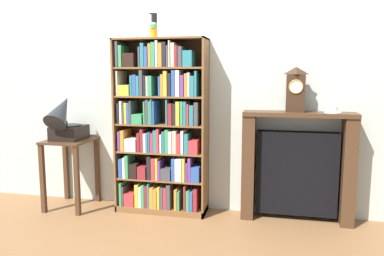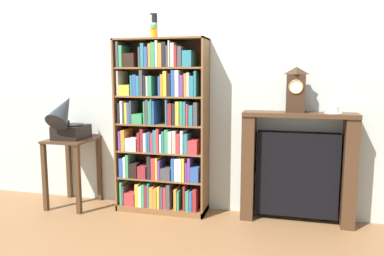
% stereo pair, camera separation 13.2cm
% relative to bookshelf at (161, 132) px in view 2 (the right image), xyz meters
% --- Properties ---
extents(ground_plane, '(7.93, 6.40, 0.02)m').
position_rel_bookshelf_xyz_m(ground_plane, '(-0.00, -0.11, -0.84)').
color(ground_plane, brown).
extents(wall_back, '(4.93, 0.08, 2.60)m').
position_rel_bookshelf_xyz_m(wall_back, '(0.18, 0.21, 0.47)').
color(wall_back, beige).
rests_on(wall_back, ground).
extents(bookshelf, '(0.93, 0.32, 1.76)m').
position_rel_bookshelf_xyz_m(bookshelf, '(0.00, 0.00, 0.00)').
color(bookshelf, brown).
rests_on(bookshelf, ground).
extents(cup_stack, '(0.08, 0.08, 0.23)m').
position_rel_bookshelf_xyz_m(cup_stack, '(-0.06, -0.02, 1.05)').
color(cup_stack, orange).
rests_on(cup_stack, bookshelf).
extents(side_table_left, '(0.45, 0.51, 0.73)m').
position_rel_bookshelf_xyz_m(side_table_left, '(-0.98, -0.08, -0.30)').
color(side_table_left, '#472D1C').
rests_on(side_table_left, ground).
extents(gramophone, '(0.30, 0.50, 0.52)m').
position_rel_bookshelf_xyz_m(gramophone, '(-0.98, -0.16, 0.11)').
color(gramophone, black).
rests_on(gramophone, side_table_left).
extents(fireplace_mantel, '(1.04, 0.26, 1.06)m').
position_rel_bookshelf_xyz_m(fireplace_mantel, '(1.34, 0.06, -0.31)').
color(fireplace_mantel, '#472D1C').
rests_on(fireplace_mantel, ground).
extents(mantel_clock, '(0.17, 0.14, 0.42)m').
position_rel_bookshelf_xyz_m(mantel_clock, '(1.30, 0.04, 0.44)').
color(mantel_clock, '#382316').
rests_on(mantel_clock, fireplace_mantel).
extents(teacup_with_saucer, '(0.16, 0.16, 0.06)m').
position_rel_bookshelf_xyz_m(teacup_with_saucer, '(1.64, 0.04, 0.25)').
color(teacup_with_saucer, white).
rests_on(teacup_with_saucer, fireplace_mantel).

